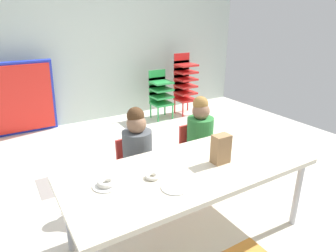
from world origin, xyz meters
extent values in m
cube|color=silver|center=(0.00, 0.00, -0.01)|extent=(5.76, 4.55, 0.02)
cube|color=#478C51|center=(0.90, 0.45, 0.00)|extent=(0.43, 0.43, 0.00)
cube|color=gray|center=(-0.90, 0.45, 0.00)|extent=(0.43, 0.43, 0.00)
cube|color=silver|center=(0.00, 1.35, 0.00)|extent=(0.43, 0.43, 0.00)
cube|color=silver|center=(1.80, 0.45, 0.00)|extent=(0.43, 0.43, 0.00)
cube|color=#B2C1B7|center=(0.00, 2.28, 1.28)|extent=(5.76, 0.10, 2.57)
cube|color=beige|center=(-0.18, -0.86, 0.59)|extent=(1.83, 0.78, 0.04)
cylinder|color=#B2B2B7|center=(0.65, -1.19, 0.29)|extent=(0.05, 0.05, 0.57)
cylinder|color=#B2B2B7|center=(-1.02, -0.53, 0.29)|extent=(0.05, 0.05, 0.57)
cylinder|color=#B2B2B7|center=(0.65, -0.53, 0.29)|extent=(0.05, 0.05, 0.57)
cube|color=red|center=(-0.32, -0.25, 0.30)|extent=(0.32, 0.30, 0.03)
cube|color=red|center=(-0.32, -0.10, 0.45)|extent=(0.29, 0.02, 0.30)
cylinder|color=#4C5156|center=(-0.32, -0.25, 0.52)|extent=(0.30, 0.30, 0.38)
sphere|color=#8C664C|center=(-0.32, -0.25, 0.78)|extent=(0.17, 0.17, 0.17)
sphere|color=#472D19|center=(-0.32, -0.24, 0.85)|extent=(0.15, 0.15, 0.15)
cylinder|color=red|center=(-0.46, -0.38, 0.15)|extent=(0.02, 0.02, 0.28)
cylinder|color=red|center=(-0.18, -0.38, 0.15)|extent=(0.02, 0.02, 0.28)
cylinder|color=red|center=(-0.46, -0.12, 0.15)|extent=(0.02, 0.02, 0.28)
cylinder|color=red|center=(-0.18, -0.12, 0.15)|extent=(0.02, 0.02, 0.28)
cube|color=red|center=(0.36, -0.25, 0.30)|extent=(0.32, 0.30, 0.03)
cube|color=red|center=(0.36, -0.10, 0.45)|extent=(0.29, 0.02, 0.30)
cylinder|color=#2D7A38|center=(0.36, -0.25, 0.52)|extent=(0.34, 0.34, 0.38)
sphere|color=#8C664C|center=(0.36, -0.25, 0.78)|extent=(0.17, 0.17, 0.17)
sphere|color=olive|center=(0.36, -0.24, 0.85)|extent=(0.15, 0.15, 0.15)
cylinder|color=red|center=(0.22, -0.38, 0.15)|extent=(0.02, 0.02, 0.28)
cylinder|color=red|center=(0.50, -0.38, 0.15)|extent=(0.02, 0.02, 0.28)
cylinder|color=red|center=(0.22, -0.12, 0.15)|extent=(0.02, 0.02, 0.28)
cylinder|color=red|center=(0.50, -0.12, 0.15)|extent=(0.02, 0.02, 0.28)
cube|color=green|center=(1.04, 1.70, 0.26)|extent=(0.32, 0.30, 0.03)
cube|color=green|center=(1.04, 1.84, 0.35)|extent=(0.30, 0.02, 0.18)
cube|color=green|center=(1.04, 1.70, 0.38)|extent=(0.32, 0.30, 0.03)
cube|color=green|center=(1.04, 1.84, 0.47)|extent=(0.30, 0.02, 0.18)
cube|color=green|center=(1.04, 1.70, 0.50)|extent=(0.32, 0.30, 0.03)
cube|color=green|center=(1.04, 1.84, 0.59)|extent=(0.30, 0.02, 0.18)
cube|color=green|center=(1.04, 1.70, 0.62)|extent=(0.32, 0.30, 0.03)
cube|color=green|center=(1.04, 1.84, 0.71)|extent=(0.30, 0.02, 0.18)
cylinder|color=green|center=(0.90, 1.57, 0.13)|extent=(0.02, 0.02, 0.26)
cylinder|color=green|center=(1.18, 1.57, 0.13)|extent=(0.02, 0.02, 0.26)
cylinder|color=green|center=(0.90, 1.83, 0.13)|extent=(0.02, 0.02, 0.26)
cylinder|color=green|center=(1.18, 1.83, 0.13)|extent=(0.02, 0.02, 0.26)
cube|color=red|center=(1.53, 1.70, 0.26)|extent=(0.32, 0.30, 0.03)
cube|color=red|center=(1.53, 1.84, 0.35)|extent=(0.30, 0.02, 0.18)
cube|color=red|center=(1.53, 1.70, 0.38)|extent=(0.32, 0.30, 0.03)
cube|color=red|center=(1.53, 1.84, 0.47)|extent=(0.30, 0.02, 0.18)
cube|color=red|center=(1.53, 1.70, 0.50)|extent=(0.32, 0.30, 0.03)
cube|color=red|center=(1.53, 1.84, 0.59)|extent=(0.30, 0.02, 0.18)
cube|color=red|center=(1.53, 1.70, 0.62)|extent=(0.32, 0.30, 0.03)
cube|color=red|center=(1.53, 1.84, 0.71)|extent=(0.30, 0.02, 0.18)
cube|color=red|center=(1.53, 1.70, 0.74)|extent=(0.32, 0.30, 0.03)
cube|color=red|center=(1.53, 1.84, 0.83)|extent=(0.30, 0.02, 0.18)
cube|color=red|center=(1.53, 1.70, 0.86)|extent=(0.32, 0.30, 0.03)
cube|color=red|center=(1.53, 1.84, 0.95)|extent=(0.30, 0.02, 0.18)
cylinder|color=red|center=(1.39, 1.57, 0.13)|extent=(0.02, 0.02, 0.26)
cylinder|color=red|center=(1.67, 1.57, 0.13)|extent=(0.02, 0.02, 0.26)
cylinder|color=red|center=(1.39, 1.83, 0.13)|extent=(0.02, 0.02, 0.26)
cylinder|color=red|center=(1.67, 1.83, 0.13)|extent=(0.02, 0.02, 0.26)
cube|color=#1E33BF|center=(-1.02, 2.09, 0.54)|extent=(0.90, 0.28, 1.09)
cube|color=red|center=(-1.02, 2.05, 0.54)|extent=(0.83, 0.23, 0.99)
cube|color=#9E754C|center=(0.05, -0.90, 0.72)|extent=(0.13, 0.09, 0.22)
cylinder|color=white|center=(-0.79, -0.78, 0.61)|extent=(0.18, 0.18, 0.01)
cylinder|color=white|center=(-0.42, -1.03, 0.61)|extent=(0.18, 0.18, 0.01)
torus|color=white|center=(-0.79, -0.78, 0.63)|extent=(0.12, 0.12, 0.03)
torus|color=white|center=(-0.49, -0.84, 0.62)|extent=(0.10, 0.10, 0.03)
camera|label=1|loc=(-1.29, -2.38, 1.65)|focal=31.25mm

